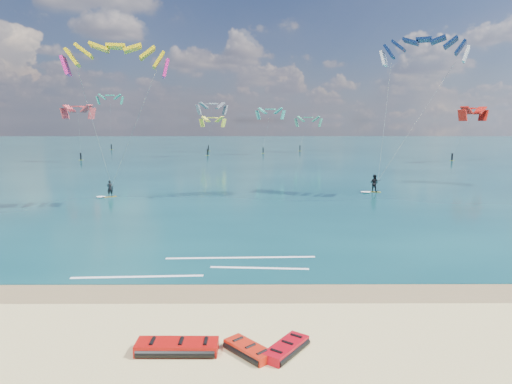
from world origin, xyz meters
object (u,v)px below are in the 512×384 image
at_px(packed_kite_left, 177,352).
at_px(kitesurfer_main, 113,119).
at_px(packed_kite_right, 286,353).
at_px(packed_kite_mid, 249,354).
at_px(kitesurfer_far, 402,104).

relative_size(packed_kite_left, kitesurfer_main, 0.19).
xyz_separation_m(packed_kite_left, packed_kite_right, (3.57, -0.05, 0.00)).
bearing_deg(packed_kite_mid, kitesurfer_main, 162.17).
bearing_deg(kitesurfer_far, packed_kite_mid, -94.07).
xyz_separation_m(packed_kite_right, kitesurfer_far, (13.74, 32.40, 9.20)).
bearing_deg(packed_kite_right, packed_kite_mid, 128.53).
bearing_deg(packed_kite_right, kitesurfer_far, 12.25).
height_order(packed_kite_left, kitesurfer_far, kitesurfer_far).
height_order(kitesurfer_main, kitesurfer_far, kitesurfer_far).
bearing_deg(kitesurfer_main, kitesurfer_far, -24.20).
bearing_deg(packed_kite_left, kitesurfer_far, 62.39).
bearing_deg(packed_kite_left, packed_kite_right, -0.32).
distance_m(packed_kite_left, packed_kite_right, 3.57).
distance_m(packed_kite_mid, kitesurfer_far, 36.92).
relative_size(packed_kite_left, kitesurfer_far, 0.17).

